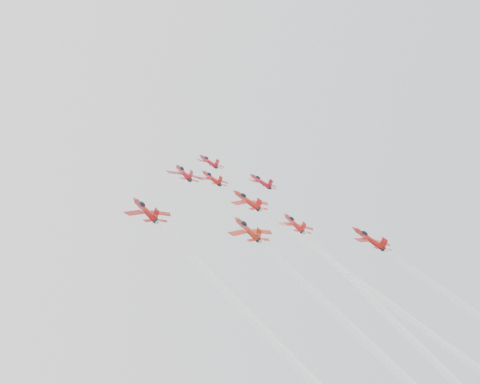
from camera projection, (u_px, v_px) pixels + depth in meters
jet_lead at (209, 161)px, 175.78m from camera, size 9.31×11.86×7.73m
jet_row2_left at (183, 173)px, 155.77m from camera, size 10.30×13.12×8.56m
jet_row2_center at (212, 178)px, 158.19m from camera, size 8.99×11.45×7.47m
jet_row2_right at (261, 181)px, 169.16m from camera, size 9.32×11.88×7.75m
jet_center at (370, 302)px, 105.02m from camera, size 10.23×95.64×58.85m
jet_rear_farleft at (251, 345)px, 79.69m from camera, size 9.95×92.98×57.21m
jet_rear_left at (393, 364)px, 85.24m from camera, size 9.88×92.38×56.85m
jet_rear_right at (422, 324)px, 101.86m from camera, size 8.99×84.05×51.72m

